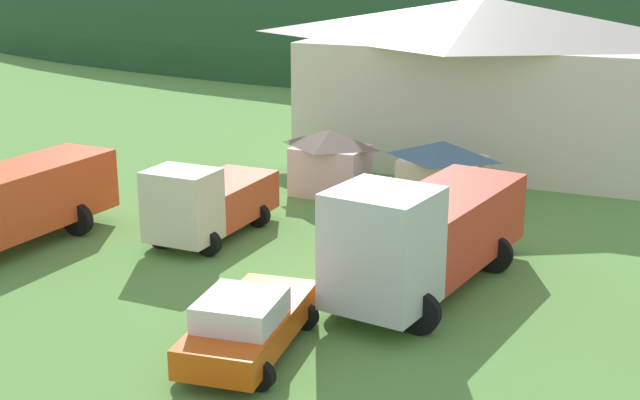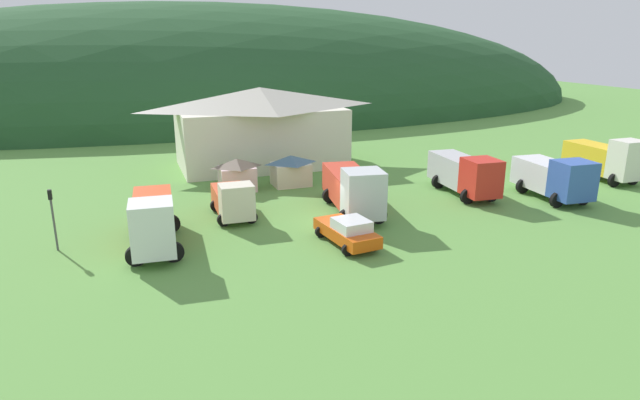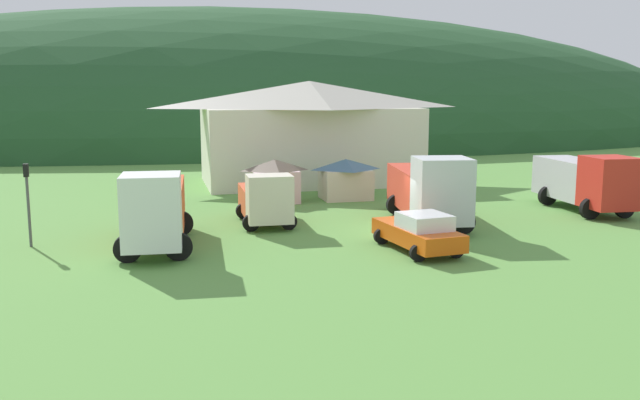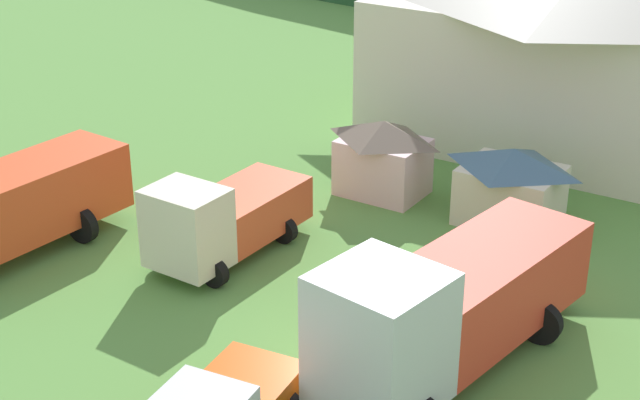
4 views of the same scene
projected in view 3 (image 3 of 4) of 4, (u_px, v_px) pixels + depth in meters
The scene contains 13 objects.
ground_plane at pixel (405, 229), 32.87m from camera, with size 200.00×200.00×0.00m, color #5B9342.
forested_hill_backdrop at pixel (242, 139), 91.94m from camera, with size 141.85×60.00×33.90m, color #234C28.
depot_building at pixel (309, 131), 48.65m from camera, with size 15.96×9.00×7.24m.
play_shed_cream at pixel (346, 178), 41.70m from camera, with size 3.16×2.59×2.47m.
play_shed_pink at pixel (275, 180), 40.47m from camera, with size 2.95×2.26×2.57m.
heavy_rig_white at pixel (156, 208), 28.81m from camera, with size 3.34×8.06×3.44m.
light_truck_cream at pixel (265, 199), 33.78m from camera, with size 2.69×5.43×2.67m.
tow_truck_silver at pixel (429, 189), 33.91m from camera, with size 4.00×8.63×3.57m.
crane_truck_red at pixel (586, 180), 37.43m from camera, with size 3.37×7.49×3.23m.
service_pickup_orange at pixel (419, 232), 28.29m from camera, with size 2.76×5.03×1.66m.
traffic_light_west at pixel (28, 195), 28.91m from camera, with size 0.20×0.32×3.57m.
traffic_cone_near_pickup at pixel (380, 234), 31.71m from camera, with size 0.36×0.36×0.60m, color orange.
traffic_cone_mid_row at pixel (428, 230), 32.77m from camera, with size 0.36×0.36×0.46m, color orange.
Camera 3 is at (-11.62, -30.33, 6.68)m, focal length 38.31 mm.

